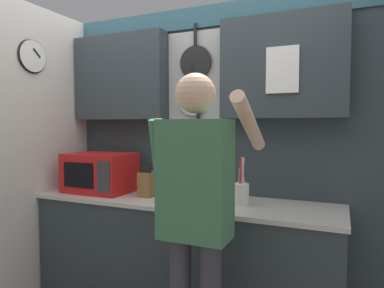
{
  "coord_description": "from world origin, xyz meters",
  "views": [
    {
      "loc": [
        1.08,
        -2.27,
        1.48
      ],
      "look_at": [
        -0.0,
        0.19,
        1.33
      ],
      "focal_mm": 32.0,
      "sensor_mm": 36.0,
      "label": 1
    }
  ],
  "objects_px": {
    "utensil_crock": "(241,193)",
    "person": "(196,203)",
    "knife_block": "(149,183)",
    "microwave": "(100,172)"
  },
  "relations": [
    {
      "from": "utensil_crock",
      "to": "person",
      "type": "relative_size",
      "value": 0.19
    },
    {
      "from": "knife_block",
      "to": "person",
      "type": "distance_m",
      "value": 0.85
    },
    {
      "from": "knife_block",
      "to": "utensil_crock",
      "type": "relative_size",
      "value": 0.81
    },
    {
      "from": "utensil_crock",
      "to": "person",
      "type": "distance_m",
      "value": 0.57
    },
    {
      "from": "person",
      "to": "microwave",
      "type": "bearing_deg",
      "value": 152.95
    },
    {
      "from": "microwave",
      "to": "utensil_crock",
      "type": "xyz_separation_m",
      "value": [
        1.19,
        0.0,
        -0.07
      ]
    },
    {
      "from": "knife_block",
      "to": "utensil_crock",
      "type": "height_order",
      "value": "utensil_crock"
    },
    {
      "from": "microwave",
      "to": "utensil_crock",
      "type": "relative_size",
      "value": 1.6
    },
    {
      "from": "knife_block",
      "to": "microwave",
      "type": "bearing_deg",
      "value": -179.97
    },
    {
      "from": "person",
      "to": "utensil_crock",
      "type": "bearing_deg",
      "value": 80.55
    }
  ]
}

